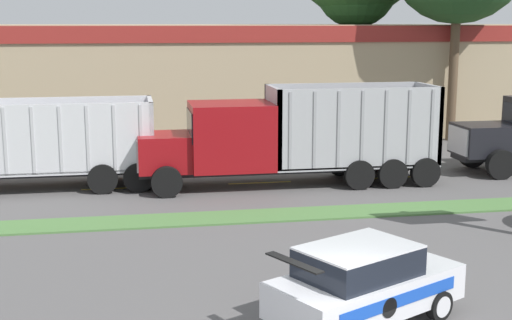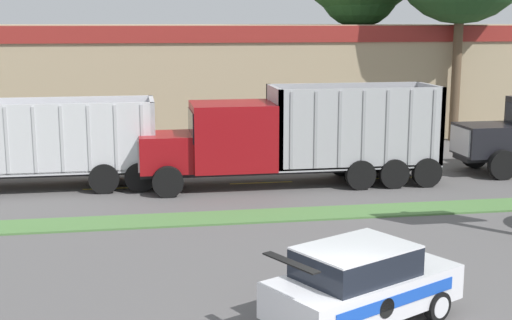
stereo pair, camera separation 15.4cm
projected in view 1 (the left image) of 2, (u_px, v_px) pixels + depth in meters
The scene contains 7 objects.
grass_verge at pixel (245, 217), 22.12m from camera, with size 120.00×1.48×0.06m, color #517F42.
centre_line_4 at pixel (115, 188), 26.02m from camera, with size 2.40×0.14×0.01m, color yellow.
centre_line_5 at pixel (260, 183), 26.94m from camera, with size 2.40×0.14×0.01m, color yellow.
centre_line_6 at pixel (395, 177), 27.87m from camera, with size 2.40×0.14×0.01m, color yellow.
dump_truck_far_right at pixel (265, 141), 26.20m from camera, with size 11.07×2.78×3.67m.
rally_car at pixel (364, 283), 14.23m from camera, with size 4.41×3.45×1.68m.
store_building_backdrop at pixel (292, 76), 41.34m from camera, with size 38.41×12.10×5.86m.
Camera 1 is at (-3.38, -10.83, 5.96)m, focal length 50.00 mm.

